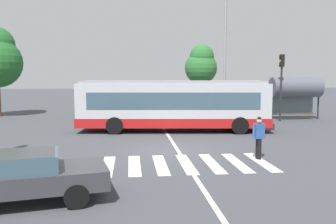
{
  "coord_description": "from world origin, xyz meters",
  "views": [
    {
      "loc": [
        -1.86,
        -15.5,
        3.34
      ],
      "look_at": [
        0.3,
        4.4,
        1.3
      ],
      "focal_mm": 37.77,
      "sensor_mm": 36.0,
      "label": 1
    }
  ],
  "objects_px": {
    "foreground_sedan": "(18,175)",
    "parked_car_silver": "(135,107)",
    "city_transit_bus": "(173,105)",
    "background_tree_right": "(201,65)",
    "twin_arm_street_lamp": "(225,38)",
    "parked_car_champagne": "(168,106)",
    "pedestrian_crossing_street": "(259,135)",
    "parked_car_white": "(196,106)",
    "traffic_light_far_corner": "(281,77)",
    "parked_car_teal": "(102,107)",
    "bus_stop_shelter": "(296,88)",
    "parked_car_red": "(227,106)"
  },
  "relations": [
    {
      "from": "foreground_sedan",
      "to": "parked_car_silver",
      "type": "relative_size",
      "value": 1.03
    },
    {
      "from": "city_transit_bus",
      "to": "background_tree_right",
      "type": "distance_m",
      "value": 17.16
    },
    {
      "from": "twin_arm_street_lamp",
      "to": "background_tree_right",
      "type": "bearing_deg",
      "value": 88.78
    },
    {
      "from": "parked_car_champagne",
      "to": "city_transit_bus",
      "type": "bearing_deg",
      "value": -94.14
    },
    {
      "from": "twin_arm_street_lamp",
      "to": "background_tree_right",
      "type": "distance_m",
      "value": 10.4
    },
    {
      "from": "parked_car_silver",
      "to": "parked_car_champagne",
      "type": "bearing_deg",
      "value": -0.91
    },
    {
      "from": "pedestrian_crossing_street",
      "to": "parked_car_white",
      "type": "distance_m",
      "value": 16.29
    },
    {
      "from": "pedestrian_crossing_street",
      "to": "traffic_light_far_corner",
      "type": "height_order",
      "value": "traffic_light_far_corner"
    },
    {
      "from": "parked_car_teal",
      "to": "background_tree_right",
      "type": "xyz_separation_m",
      "value": [
        9.92,
        7.12,
        3.77
      ]
    },
    {
      "from": "foreground_sedan",
      "to": "bus_stop_shelter",
      "type": "distance_m",
      "value": 22.82
    },
    {
      "from": "traffic_light_far_corner",
      "to": "parked_car_silver",
      "type": "bearing_deg",
      "value": 155.2
    },
    {
      "from": "parked_car_white",
      "to": "background_tree_right",
      "type": "xyz_separation_m",
      "value": [
        1.93,
        7.51,
        3.77
      ]
    },
    {
      "from": "parked_car_teal",
      "to": "parked_car_red",
      "type": "xyz_separation_m",
      "value": [
        10.81,
        -0.07,
        0.0
      ]
    },
    {
      "from": "traffic_light_far_corner",
      "to": "parked_car_teal",
      "type": "bearing_deg",
      "value": 158.61
    },
    {
      "from": "traffic_light_far_corner",
      "to": "foreground_sedan",
      "type": "bearing_deg",
      "value": -131.98
    },
    {
      "from": "parked_car_white",
      "to": "bus_stop_shelter",
      "type": "relative_size",
      "value": 1.19
    },
    {
      "from": "city_transit_bus",
      "to": "twin_arm_street_lamp",
      "type": "xyz_separation_m",
      "value": [
        4.77,
        5.9,
        4.68
      ]
    },
    {
      "from": "traffic_light_far_corner",
      "to": "twin_arm_street_lamp",
      "type": "distance_m",
      "value": 5.19
    },
    {
      "from": "foreground_sedan",
      "to": "parked_car_teal",
      "type": "xyz_separation_m",
      "value": [
        0.62,
        20.81,
        0.0
      ]
    },
    {
      "from": "parked_car_champagne",
      "to": "parked_car_white",
      "type": "relative_size",
      "value": 0.98
    },
    {
      "from": "parked_car_teal",
      "to": "foreground_sedan",
      "type": "bearing_deg",
      "value": -91.7
    },
    {
      "from": "parked_car_champagne",
      "to": "twin_arm_street_lamp",
      "type": "bearing_deg",
      "value": -33.61
    },
    {
      "from": "twin_arm_street_lamp",
      "to": "background_tree_right",
      "type": "xyz_separation_m",
      "value": [
        0.22,
        10.25,
        -1.73
      ]
    },
    {
      "from": "parked_car_red",
      "to": "traffic_light_far_corner",
      "type": "relative_size",
      "value": 0.92
    },
    {
      "from": "parked_car_red",
      "to": "bus_stop_shelter",
      "type": "height_order",
      "value": "bus_stop_shelter"
    },
    {
      "from": "bus_stop_shelter",
      "to": "foreground_sedan",
      "type": "bearing_deg",
      "value": -133.32
    },
    {
      "from": "pedestrian_crossing_street",
      "to": "traffic_light_far_corner",
      "type": "xyz_separation_m",
      "value": [
        5.94,
        11.42,
        2.32
      ]
    },
    {
      "from": "parked_car_teal",
      "to": "bus_stop_shelter",
      "type": "height_order",
      "value": "bus_stop_shelter"
    },
    {
      "from": "background_tree_right",
      "to": "city_transit_bus",
      "type": "bearing_deg",
      "value": -107.15
    },
    {
      "from": "parked_car_champagne",
      "to": "background_tree_right",
      "type": "xyz_separation_m",
      "value": [
        4.36,
        7.5,
        3.77
      ]
    },
    {
      "from": "city_transit_bus",
      "to": "background_tree_right",
      "type": "height_order",
      "value": "background_tree_right"
    },
    {
      "from": "city_transit_bus",
      "to": "parked_car_champagne",
      "type": "relative_size",
      "value": 2.58
    },
    {
      "from": "parked_car_silver",
      "to": "traffic_light_far_corner",
      "type": "distance_m",
      "value": 11.98
    },
    {
      "from": "city_transit_bus",
      "to": "parked_car_champagne",
      "type": "distance_m",
      "value": 8.72
    },
    {
      "from": "parked_car_silver",
      "to": "traffic_light_far_corner",
      "type": "height_order",
      "value": "traffic_light_far_corner"
    },
    {
      "from": "parked_car_teal",
      "to": "parked_car_silver",
      "type": "relative_size",
      "value": 0.99
    },
    {
      "from": "parked_car_teal",
      "to": "bus_stop_shelter",
      "type": "bearing_deg",
      "value": -15.83
    },
    {
      "from": "pedestrian_crossing_street",
      "to": "twin_arm_street_lamp",
      "type": "xyz_separation_m",
      "value": [
        2.25,
        13.54,
        5.3
      ]
    },
    {
      "from": "background_tree_right",
      "to": "parked_car_teal",
      "type": "bearing_deg",
      "value": -144.31
    },
    {
      "from": "pedestrian_crossing_street",
      "to": "foreground_sedan",
      "type": "height_order",
      "value": "pedestrian_crossing_street"
    },
    {
      "from": "traffic_light_far_corner",
      "to": "bus_stop_shelter",
      "type": "distance_m",
      "value": 2.08
    },
    {
      "from": "bus_stop_shelter",
      "to": "twin_arm_street_lamp",
      "type": "distance_m",
      "value": 6.65
    },
    {
      "from": "parked_car_silver",
      "to": "parked_car_champagne",
      "type": "xyz_separation_m",
      "value": [
        2.8,
        -0.04,
        0.0
      ]
    },
    {
      "from": "twin_arm_street_lamp",
      "to": "foreground_sedan",
      "type": "bearing_deg",
      "value": -120.26
    },
    {
      "from": "city_transit_bus",
      "to": "foreground_sedan",
      "type": "bearing_deg",
      "value": -115.22
    },
    {
      "from": "traffic_light_far_corner",
      "to": "background_tree_right",
      "type": "bearing_deg",
      "value": 105.68
    },
    {
      "from": "pedestrian_crossing_street",
      "to": "parked_car_silver",
      "type": "xyz_separation_m",
      "value": [
        -4.69,
        16.33,
        -0.2
      ]
    },
    {
      "from": "parked_car_silver",
      "to": "bus_stop_shelter",
      "type": "bearing_deg",
      "value": -17.75
    },
    {
      "from": "parked_car_silver",
      "to": "pedestrian_crossing_street",
      "type": "bearing_deg",
      "value": -73.98
    },
    {
      "from": "parked_car_champagne",
      "to": "bus_stop_shelter",
      "type": "distance_m",
      "value": 10.34
    }
  ]
}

